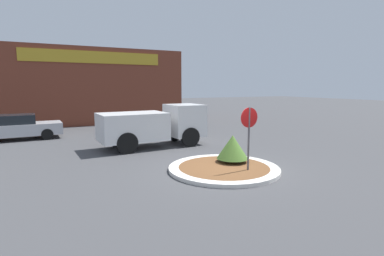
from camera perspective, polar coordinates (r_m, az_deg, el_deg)
The scene contains 7 objects.
ground_plane at distance 11.16m, azimuth 6.06°, elevation -8.00°, with size 120.00×120.00×0.00m, color #474749.
traffic_island at distance 11.14m, azimuth 6.06°, elevation -7.67°, with size 4.06×4.06×0.13m.
stop_sign at distance 10.55m, azimuth 10.80°, elevation 0.02°, with size 0.70×0.07×2.35m.
island_shrub at distance 11.72m, azimuth 7.73°, elevation -3.58°, with size 1.22×1.22×1.06m.
utility_truck at distance 15.24m, azimuth -7.28°, elevation 0.65°, with size 5.37×2.25×2.10m.
storefront_building at distance 27.32m, azimuth -18.91°, elevation 7.49°, with size 14.58×6.07×6.04m.
parked_sedan_silver at distance 19.82m, azimuth -30.25°, elevation 0.14°, with size 4.55×1.95×1.45m.
Camera 1 is at (-5.89, -8.97, 3.07)m, focal length 28.00 mm.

